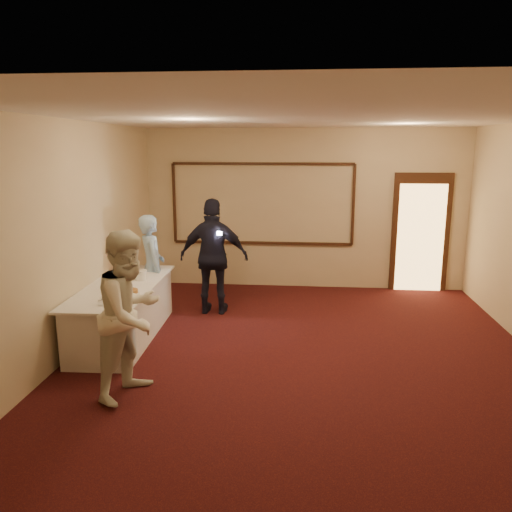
{
  "coord_description": "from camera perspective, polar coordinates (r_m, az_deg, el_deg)",
  "views": [
    {
      "loc": [
        -0.04,
        -5.92,
        2.65
      ],
      "look_at": [
        -0.68,
        0.92,
        1.15
      ],
      "focal_mm": 35.0,
      "sensor_mm": 36.0,
      "label": 1
    }
  ],
  "objects": [
    {
      "name": "doorway",
      "position": [
        9.75,
        18.28,
        2.44
      ],
      "size": [
        1.05,
        0.07,
        2.2
      ],
      "color": "black",
      "rests_on": "floor"
    },
    {
      "name": "floor",
      "position": [
        6.49,
        5.37,
        -11.85
      ],
      "size": [
        7.0,
        7.0,
        0.0
      ],
      "primitive_type": "plane",
      "color": "black",
      "rests_on": "ground"
    },
    {
      "name": "man",
      "position": [
        7.99,
        -11.77,
        -1.19
      ],
      "size": [
        0.62,
        0.71,
        1.64
      ],
      "primitive_type": "imported",
      "rotation": [
        0.0,
        0.0,
        2.04
      ],
      "color": "#99BFEA",
      "rests_on": "floor"
    },
    {
      "name": "buffet_table",
      "position": [
        7.31,
        -14.92,
        -6.13
      ],
      "size": [
        1.01,
        2.45,
        0.77
      ],
      "color": "silver",
      "rests_on": "floor"
    },
    {
      "name": "camera_flash",
      "position": [
        7.72,
        -4.21,
        2.61
      ],
      "size": [
        0.08,
        0.05,
        0.05
      ],
      "primitive_type": "cube",
      "rotation": [
        0.0,
        0.0,
        -0.19
      ],
      "color": "white",
      "rests_on": "guest"
    },
    {
      "name": "wall_molding",
      "position": [
        9.48,
        0.73,
        5.97
      ],
      "size": [
        3.45,
        0.04,
        1.55
      ],
      "color": "black",
      "rests_on": "room_walls"
    },
    {
      "name": "plate_stack_b",
      "position": [
        7.39,
        -13.01,
        -2.14
      ],
      "size": [
        0.18,
        0.18,
        0.15
      ],
      "color": "white",
      "rests_on": "buffet_table"
    },
    {
      "name": "tart",
      "position": [
        6.76,
        -14.32,
        -4.0
      ],
      "size": [
        0.27,
        0.27,
        0.06
      ],
      "color": "white",
      "rests_on": "buffet_table"
    },
    {
      "name": "pavlova_tray",
      "position": [
        6.48,
        -15.71,
        -4.35
      ],
      "size": [
        0.36,
        0.48,
        0.17
      ],
      "color": "silver",
      "rests_on": "buffet_table"
    },
    {
      "name": "room_walls",
      "position": [
        5.95,
        5.76,
        6.23
      ],
      "size": [
        6.04,
        7.04,
        3.02
      ],
      "color": "beige",
      "rests_on": "floor"
    },
    {
      "name": "plate_stack_a",
      "position": [
        7.17,
        -15.6,
        -2.73
      ],
      "size": [
        0.17,
        0.17,
        0.15
      ],
      "color": "white",
      "rests_on": "buffet_table"
    },
    {
      "name": "guest",
      "position": [
        8.01,
        -4.83,
        -0.09
      ],
      "size": [
        1.1,
        0.46,
        1.87
      ],
      "primitive_type": "imported",
      "rotation": [
        0.0,
        0.0,
        3.14
      ],
      "color": "black",
      "rests_on": "floor"
    },
    {
      "name": "woman",
      "position": [
        5.52,
        -14.13,
        -6.47
      ],
      "size": [
        0.95,
        1.07,
        1.82
      ],
      "primitive_type": "imported",
      "rotation": [
        0.0,
        0.0,
        1.22
      ],
      "color": "white",
      "rests_on": "floor"
    },
    {
      "name": "cupcake_stand",
      "position": [
        7.98,
        -14.77,
        -0.58
      ],
      "size": [
        0.29,
        0.29,
        0.43
      ],
      "color": "#D54143",
      "rests_on": "buffet_table"
    }
  ]
}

